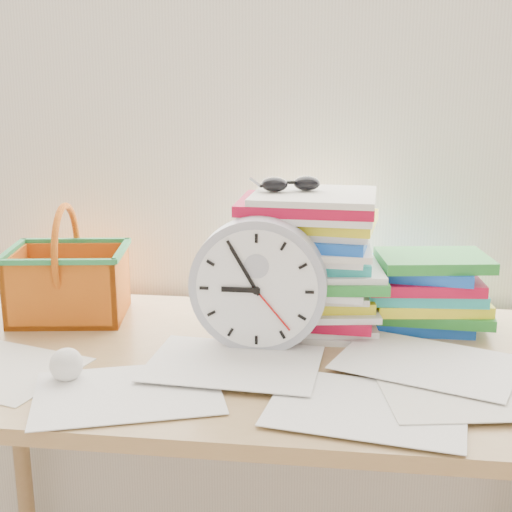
# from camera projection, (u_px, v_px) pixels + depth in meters

# --- Properties ---
(curtain) EXTENTS (2.40, 0.01, 2.50)m
(curtain) POSITION_uv_depth(u_px,v_px,m) (267.00, 71.00, 1.65)
(curtain) COLOR white
(curtain) RESTS_ON room_shell
(desk) EXTENTS (1.40, 0.70, 0.75)m
(desk) POSITION_uv_depth(u_px,v_px,m) (245.00, 389.00, 1.45)
(desk) COLOR #A27E4C
(desk) RESTS_ON ground
(paper_stack) EXTENTS (0.31, 0.26, 0.30)m
(paper_stack) POSITION_uv_depth(u_px,v_px,m) (309.00, 262.00, 1.53)
(paper_stack) COLOR white
(paper_stack) RESTS_ON desk
(clock) EXTENTS (0.27, 0.05, 0.27)m
(clock) POSITION_uv_depth(u_px,v_px,m) (258.00, 285.00, 1.42)
(clock) COLOR #A9ABB9
(clock) RESTS_ON desk
(sunglasses) EXTENTS (0.17, 0.16, 0.04)m
(sunglasses) POSITION_uv_depth(u_px,v_px,m) (291.00, 184.00, 1.50)
(sunglasses) COLOR black
(sunglasses) RESTS_ON paper_stack
(book_stack) EXTENTS (0.28, 0.22, 0.17)m
(book_stack) POSITION_uv_depth(u_px,v_px,m) (424.00, 291.00, 1.56)
(book_stack) COLOR white
(book_stack) RESTS_ON desk
(basket) EXTENTS (0.29, 0.24, 0.26)m
(basket) POSITION_uv_depth(u_px,v_px,m) (67.00, 263.00, 1.61)
(basket) COLOR orange
(basket) RESTS_ON desk
(crumpled_ball) EXTENTS (0.06, 0.06, 0.06)m
(crumpled_ball) POSITION_uv_depth(u_px,v_px,m) (66.00, 364.00, 1.30)
(crumpled_ball) COLOR white
(crumpled_ball) RESTS_ON desk
(scattered_papers) EXTENTS (1.26, 0.42, 0.02)m
(scattered_papers) POSITION_uv_depth(u_px,v_px,m) (244.00, 352.00, 1.43)
(scattered_papers) COLOR white
(scattered_papers) RESTS_ON desk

